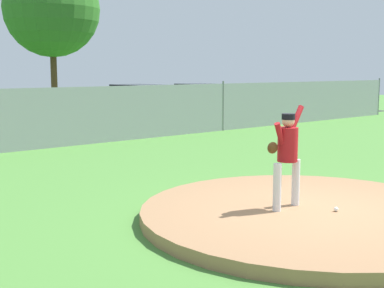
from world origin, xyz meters
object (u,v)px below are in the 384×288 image
pitcher_youth (287,150)px  baseball (336,209)px  parked_car_red (202,102)px  parked_car_slate (140,105)px

pitcher_youth → baseball: bearing=-55.9°
baseball → parked_car_red: (10.08, 14.61, 0.58)m
parked_car_slate → parked_car_red: (3.42, -0.35, -0.01)m
pitcher_youth → parked_car_red: size_ratio=0.38×
baseball → parked_car_red: parked_car_red is taller
baseball → parked_car_red: size_ratio=0.02×
pitcher_youth → parked_car_red: 17.49m
pitcher_youth → parked_car_red: pitcher_youth is taller
pitcher_youth → parked_car_slate: 15.98m
pitcher_youth → parked_car_slate: pitcher_youth is taller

